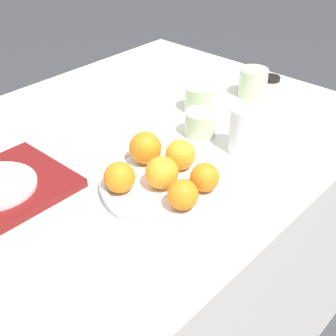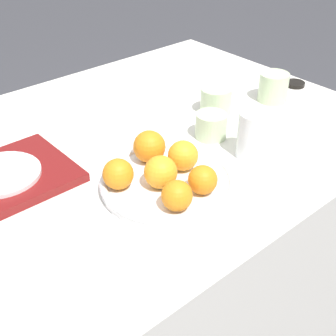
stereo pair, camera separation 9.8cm
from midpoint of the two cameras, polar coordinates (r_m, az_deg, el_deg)
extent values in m
cube|color=silver|center=(1.39, -8.14, -11.28)|extent=(1.38, 0.94, 0.76)
cylinder|color=silver|center=(1.01, -2.80, -2.01)|extent=(0.29, 0.29, 0.02)
torus|color=silver|center=(1.00, -2.81, -1.58)|extent=(0.29, 0.29, 0.02)
sphere|color=orange|center=(1.05, -5.53, 2.36)|extent=(0.07, 0.07, 0.07)
sphere|color=orange|center=(0.91, -1.29, -3.40)|extent=(0.06, 0.06, 0.06)
sphere|color=orange|center=(0.96, -3.67, -0.66)|extent=(0.07, 0.07, 0.07)
sphere|color=orange|center=(1.02, -1.23, 1.54)|extent=(0.07, 0.07, 0.07)
sphere|color=orange|center=(0.96, -8.87, -1.24)|extent=(0.07, 0.07, 0.07)
sphere|color=orange|center=(0.96, 1.57, -1.25)|extent=(0.06, 0.06, 0.06)
cylinder|color=silver|center=(1.12, 6.70, 4.51)|extent=(0.07, 0.07, 0.11)
cylinder|color=#B7CC9E|center=(1.41, 8.32, 10.22)|extent=(0.08, 0.08, 0.08)
cylinder|color=#B7CC9E|center=(1.31, 1.73, 8.40)|extent=(0.09, 0.09, 0.07)
cylinder|color=#B7CC9E|center=(1.19, 1.58, 5.38)|extent=(0.08, 0.08, 0.06)
cube|color=white|center=(1.49, 1.94, 10.22)|extent=(0.14, 0.13, 0.01)
cylinder|color=black|center=(1.54, 10.63, 10.65)|extent=(0.06, 0.06, 0.01)
camera|label=1|loc=(0.05, -92.86, -1.91)|focal=50.00mm
camera|label=2|loc=(0.05, 87.14, 1.91)|focal=50.00mm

